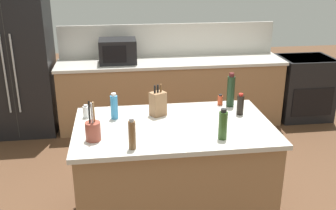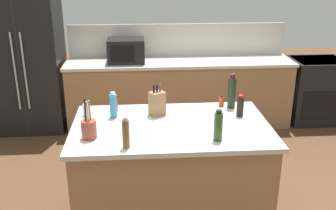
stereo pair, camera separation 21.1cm
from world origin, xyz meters
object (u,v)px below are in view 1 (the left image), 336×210
range_oven (303,87)px  salt_shaker (86,112)px  dish_soap_bottle (114,107)px  hot_sauce_bottle (115,104)px  refrigerator (17,67)px  knife_block (158,104)px  soy_sauce_bottle (240,105)px  utensil_crock (93,130)px  olive_oil_bottle (223,125)px  microwave (118,51)px  wine_bottle (231,91)px  spice_jar_paprika (220,100)px  pepper_grinder (132,134)px

range_oven → salt_shaker: size_ratio=7.65×
dish_soap_bottle → hot_sauce_bottle: dish_soap_bottle is taller
refrigerator → knife_block: refrigerator is taller
knife_block → soy_sauce_bottle: knife_block is taller
soy_sauce_bottle → salt_shaker: soy_sauce_bottle is taller
range_oven → utensil_crock: 3.86m
utensil_crock → olive_oil_bottle: utensil_crock is taller
microwave → utensil_crock: bearing=-95.5°
range_oven → soy_sauce_bottle: 2.69m
microwave → salt_shaker: bearing=-99.3°
range_oven → wine_bottle: bearing=-132.7°
microwave → spice_jar_paprika: (0.95, -1.78, -0.11)m
salt_shaker → olive_oil_bottle: size_ratio=0.48×
olive_oil_bottle → microwave: bearing=107.1°
wine_bottle → refrigerator: bearing=141.7°
salt_shaker → spice_jar_paprika: size_ratio=1.12×
utensil_crock → soy_sauce_bottle: (1.30, 0.36, 0.01)m
knife_block → utensil_crock: bearing=-170.7°
refrigerator → spice_jar_paprika: bearing=-38.6°
pepper_grinder → hot_sauce_bottle: bearing=99.3°
range_oven → hot_sauce_bottle: (-2.79, -1.85, 0.55)m
range_oven → spice_jar_paprika: 2.57m
dish_soap_bottle → spice_jar_paprika: (1.02, 0.21, -0.06)m
refrigerator → range_oven: bearing=-0.7°
refrigerator → wine_bottle: refrigerator is taller
dish_soap_bottle → hot_sauce_bottle: bearing=88.5°
microwave → olive_oil_bottle: size_ratio=1.96×
refrigerator → olive_oil_bottle: (2.12, -2.57, 0.14)m
microwave → dish_soap_bottle: bearing=-91.9°
olive_oil_bottle → spice_jar_paprika: size_ratio=2.35×
range_oven → spice_jar_paprika: spice_jar_paprika is taller
range_oven → knife_block: 3.16m
microwave → hot_sauce_bottle: 1.85m
salt_shaker → spice_jar_paprika: salt_shaker is taller
utensil_crock → dish_soap_bottle: 0.46m
olive_oil_bottle → dish_soap_bottle: bearing=147.5°
range_oven → microwave: microwave is taller
utensil_crock → pepper_grinder: utensil_crock is taller
refrigerator → knife_block: (1.67, -2.02, 0.13)m
utensil_crock → salt_shaker: 0.49m
microwave → hot_sauce_bottle: (-0.06, -1.85, -0.08)m
soy_sauce_bottle → dish_soap_bottle: size_ratio=0.85×
knife_block → hot_sauce_bottle: 0.41m
refrigerator → dish_soap_bottle: 2.41m
refrigerator → spice_jar_paprika: refrigerator is taller
pepper_grinder → range_oven: bearing=44.3°
refrigerator → utensil_crock: size_ratio=5.74×
wine_bottle → olive_oil_bottle: bearing=-110.8°
hot_sauce_bottle → spice_jar_paprika: (1.01, 0.06, -0.03)m
refrigerator → wine_bottle: bearing=-38.3°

